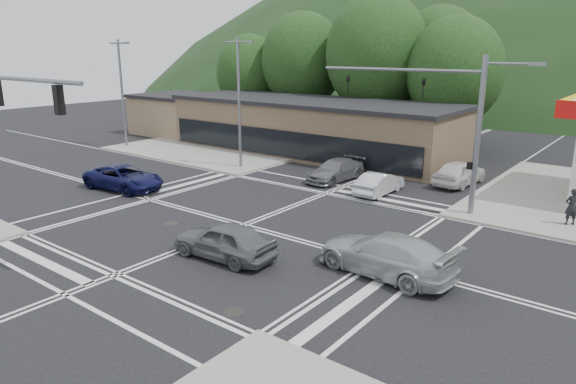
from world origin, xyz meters
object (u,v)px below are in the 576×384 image
Objects in this scene: car_northbound at (335,170)px; pedestrian at (572,207)px; car_grey_center at (224,240)px; car_queue_a at (379,183)px; car_silver_east at (385,254)px; car_blue_west at (124,178)px; car_queue_b at (460,173)px.

pedestrian reaches higher than car_northbound.
car_queue_a is at bearing 174.09° from car_grey_center.
car_queue_a is (-5.46, 9.81, -0.14)m from car_silver_east.
car_grey_center is 0.96× the size of car_northbound.
car_silver_east is at bearing -100.39° from car_blue_west.
car_blue_west is at bearing 45.80° from car_queue_b.
car_silver_east is at bearing 104.80° from car_queue_b.
pedestrian reaches higher than car_grey_center.
car_grey_center is 2.53× the size of pedestrian.
car_queue_b reaches higher than car_queue_a.
car_queue_b is at bearing -120.88° from car_queue_a.
car_northbound is at bearing -42.60° from pedestrian.
pedestrian reaches higher than car_silver_east.
car_grey_center reaches higher than car_queue_a.
car_blue_west is 1.12× the size of car_northbound.
car_queue_a is at bearing -12.52° from car_northbound.
pedestrian is at bearing -178.45° from car_queue_a.
car_queue_a is at bearing 64.59° from car_queue_b.
car_northbound is 13.82m from pedestrian.
car_silver_east is at bearing 110.13° from car_grey_center.
car_silver_east reaches higher than car_blue_west.
car_grey_center is 16.48m from pedestrian.
car_grey_center is 14.01m from car_northbound.
car_silver_east reaches higher than car_grey_center.
car_queue_b is (3.38, 17.44, 0.02)m from car_grey_center.
pedestrian is (13.79, -0.84, 0.36)m from car_northbound.
car_blue_west reaches higher than car_northbound.
pedestrian is at bearing 160.12° from car_silver_east.
car_silver_east is at bearing 26.71° from pedestrian.
car_northbound is at bearing -170.08° from car_grey_center.
car_northbound is at bearing 34.89° from car_queue_b.
car_queue_b is 0.98× the size of car_northbound.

